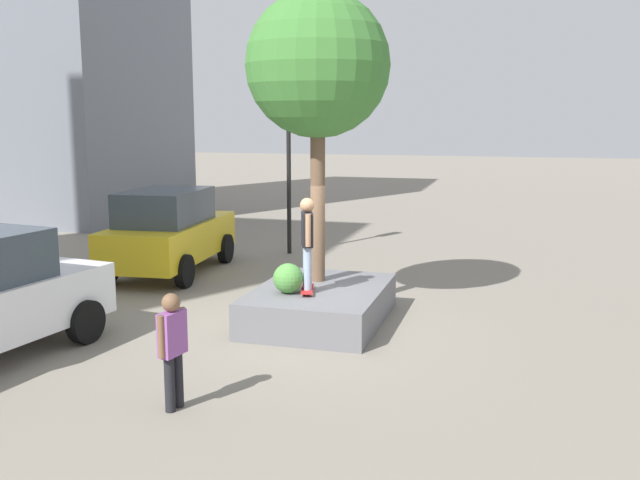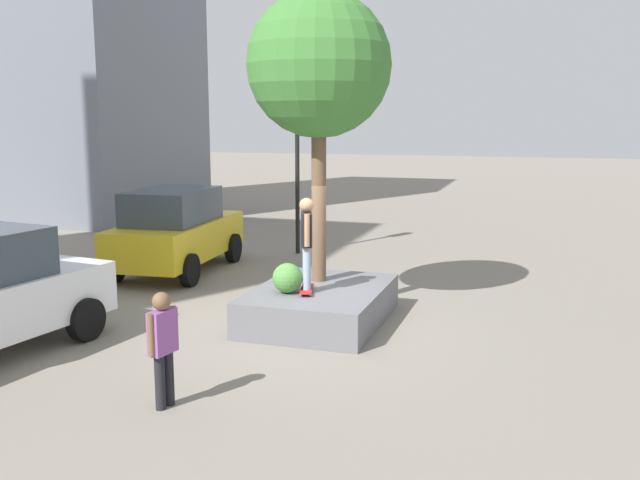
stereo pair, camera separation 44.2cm
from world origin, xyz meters
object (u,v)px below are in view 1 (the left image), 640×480
planter_ledge (320,305)px  skateboarder (307,237)px  plaza_tree (318,66)px  passerby_with_bag (172,343)px  skateboard (307,289)px  traffic_light_corner (288,139)px  taxi_cab (169,231)px

planter_ledge → skateboarder: bearing=162.8°
plaza_tree → passerby_with_bag: size_ratio=3.48×
skateboard → passerby_with_bag: bearing=171.4°
skateboarder → traffic_light_corner: 7.30m
taxi_cab → passerby_with_bag: size_ratio=2.93×
traffic_light_corner → passerby_with_bag: 11.06m
skateboard → passerby_with_bag: passerby_with_bag is taller
skateboarder → traffic_light_corner: traffic_light_corner is taller
plaza_tree → skateboarder: (-0.96, -0.08, -3.02)m
planter_ledge → skateboard: bearing=162.8°
planter_ledge → passerby_with_bag: passerby_with_bag is taller
skateboard → plaza_tree: bearing=4.8°
skateboarder → passerby_with_bag: 4.10m
plaza_tree → traffic_light_corner: bearing=23.5°
skateboarder → taxi_cab: size_ratio=0.36×
traffic_light_corner → passerby_with_bag: (-10.64, -1.95, -2.30)m
plaza_tree → taxi_cab: plaza_tree is taller
planter_ledge → skateboarder: (-0.40, 0.12, 1.35)m
taxi_cab → passerby_with_bag: (-7.43, -3.97, -0.15)m
skateboard → taxi_cab: bearing=53.0°
plaza_tree → skateboarder: size_ratio=3.30×
plaza_tree → skateboarder: plaza_tree is taller
traffic_light_corner → passerby_with_bag: bearing=-169.6°
passerby_with_bag → traffic_light_corner: bearing=10.4°
plaza_tree → skateboard: size_ratio=6.55×
plaza_tree → taxi_cab: (2.49, 4.50, -3.64)m
skateboarder → passerby_with_bag: bearing=171.4°
skateboard → traffic_light_corner: 7.56m
skateboard → passerby_with_bag: size_ratio=0.53×
traffic_light_corner → passerby_with_bag: size_ratio=3.03×
taxi_cab → skateboard: bearing=-127.0°
taxi_cab → traffic_light_corner: traffic_light_corner is taller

